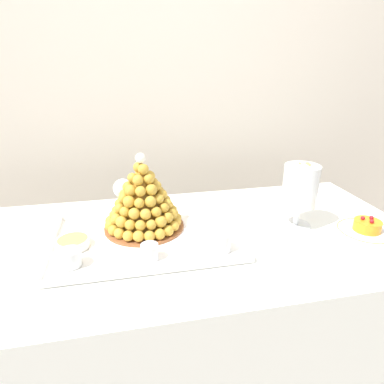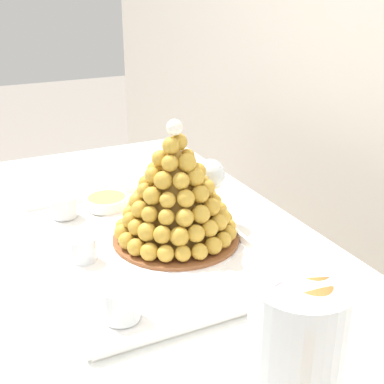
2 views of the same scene
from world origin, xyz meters
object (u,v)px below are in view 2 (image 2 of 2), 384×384
object	(u,v)px
serving_tray	(143,247)
creme_brulee_ramekin	(107,202)
croquembouche	(175,195)
wine_glass	(210,177)
dessert_cup_centre	(122,304)
macaron_goblet	(298,337)
dessert_cup_left	(64,207)
dessert_cup_mid_left	(84,250)

from	to	relation	value
serving_tray	creme_brulee_ramekin	world-z (taller)	creme_brulee_ramekin
croquembouche	wine_glass	size ratio (longest dim) A/B	1.81
dessert_cup_centre	macaron_goblet	world-z (taller)	macaron_goblet
serving_tray	dessert_cup_centre	bearing A→B (deg)	-29.10
dessert_cup_left	creme_brulee_ramekin	size ratio (longest dim) A/B	0.60
serving_tray	dessert_cup_left	xyz separation A→B (m)	(-0.22, -0.11, 0.03)
serving_tray	macaron_goblet	size ratio (longest dim) A/B	2.56
dessert_cup_centre	macaron_goblet	size ratio (longest dim) A/B	0.26
dessert_cup_left	dessert_cup_centre	bearing A→B (deg)	-0.97
dessert_cup_left	macaron_goblet	bearing A→B (deg)	8.23
dessert_cup_left	macaron_goblet	xyz separation A→B (m)	(0.75, 0.11, 0.12)
croquembouche	creme_brulee_ramekin	world-z (taller)	croquembouche
dessert_cup_mid_left	serving_tray	bearing A→B (deg)	90.22
croquembouche	macaron_goblet	distance (m)	0.54
dessert_cup_centre	macaron_goblet	bearing A→B (deg)	20.31
croquembouche	macaron_goblet	xyz separation A→B (m)	(0.53, -0.08, 0.04)
dessert_cup_left	wine_glass	world-z (taller)	wine_glass
wine_glass	dessert_cup_centre	bearing A→B (deg)	-47.89
serving_tray	croquembouche	xyz separation A→B (m)	(-0.00, 0.08, 0.11)
serving_tray	dessert_cup_centre	xyz separation A→B (m)	(0.22, -0.12, 0.03)
dessert_cup_left	dessert_cup_mid_left	distance (m)	0.22
macaron_goblet	wine_glass	size ratio (longest dim) A/B	1.53
dessert_cup_mid_left	dessert_cup_centre	bearing A→B (deg)	1.58
croquembouche	macaron_goblet	size ratio (longest dim) A/B	1.18
croquembouche	dessert_cup_centre	size ratio (longest dim) A/B	4.45
dessert_cup_centre	creme_brulee_ramekin	size ratio (longest dim) A/B	0.60
croquembouche	creme_brulee_ramekin	size ratio (longest dim) A/B	2.68
dessert_cup_mid_left	wine_glass	world-z (taller)	wine_glass
creme_brulee_ramekin	macaron_goblet	size ratio (longest dim) A/B	0.44
croquembouche	serving_tray	bearing A→B (deg)	-89.34
serving_tray	creme_brulee_ramekin	xyz separation A→B (m)	(-0.23, -0.01, 0.02)
dessert_cup_mid_left	creme_brulee_ramekin	bearing A→B (deg)	152.36
dessert_cup_centre	serving_tray	bearing A→B (deg)	150.90
dessert_cup_centre	creme_brulee_ramekin	xyz separation A→B (m)	(-0.45, 0.11, -0.01)
dessert_cup_centre	creme_brulee_ramekin	distance (m)	0.46
dessert_cup_mid_left	creme_brulee_ramekin	xyz separation A→B (m)	(-0.23, 0.12, -0.01)
dessert_cup_centre	creme_brulee_ramekin	bearing A→B (deg)	165.68
serving_tray	dessert_cup_mid_left	distance (m)	0.13
creme_brulee_ramekin	wine_glass	world-z (taller)	wine_glass
croquembouche	wine_glass	xyz separation A→B (m)	(-0.07, 0.12, -0.00)
serving_tray	dessert_cup_centre	distance (m)	0.25
croquembouche	creme_brulee_ramekin	bearing A→B (deg)	-159.68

